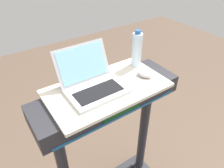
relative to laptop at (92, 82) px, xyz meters
name	(u,v)px	position (x,y,z in m)	size (l,w,h in m)	color
desk_board	(107,88)	(0.08, -0.03, -0.06)	(0.69, 0.39, 0.02)	beige
laptop	(92,82)	(0.00, 0.00, 0.00)	(0.32, 0.31, 0.22)	#B7B7BC
computer_mouse	(144,74)	(0.32, -0.07, -0.03)	(0.06, 0.10, 0.03)	#B2B2B7
water_bottle	(137,50)	(0.37, 0.06, 0.07)	(0.06, 0.06, 0.24)	silver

